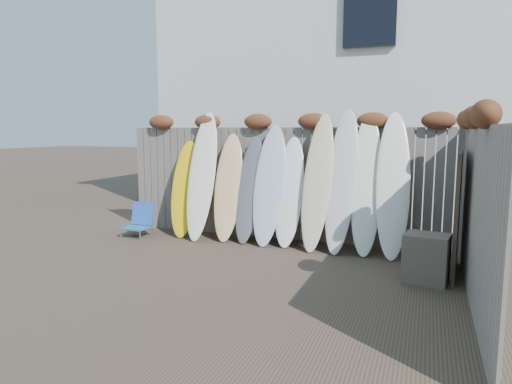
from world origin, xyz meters
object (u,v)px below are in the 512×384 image
(wooden_crate, at_px, (426,258))
(surfboard_0, at_px, (185,188))
(lattice_panel, at_px, (457,214))
(beach_chair, at_px, (139,221))

(wooden_crate, relative_size, surfboard_0, 0.34)
(lattice_panel, relative_size, surfboard_0, 0.91)
(lattice_panel, bearing_deg, wooden_crate, -124.20)
(lattice_panel, bearing_deg, beach_chair, 179.66)
(beach_chair, bearing_deg, wooden_crate, -10.28)
(beach_chair, height_order, lattice_panel, lattice_panel)
(wooden_crate, height_order, lattice_panel, lattice_panel)
(beach_chair, relative_size, lattice_panel, 0.36)
(wooden_crate, bearing_deg, lattice_panel, 51.28)
(lattice_panel, xyz_separation_m, surfboard_0, (-4.58, 0.79, 0.05))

